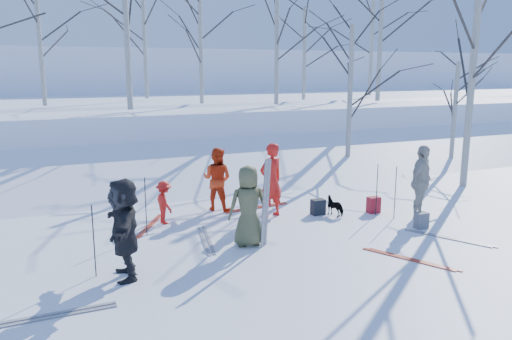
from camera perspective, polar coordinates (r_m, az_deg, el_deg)
name	(u,v)px	position (r m, az deg, el deg)	size (l,w,h in m)	color
ground	(283,240)	(11.07, 3.07, -8.04)	(120.00, 120.00, 0.00)	white
snow_ramp	(194,173)	(17.36, -7.13, -0.39)	(70.00, 9.50, 1.40)	white
snow_plateau	(140,121)	(26.89, -13.10, 5.44)	(70.00, 18.00, 2.20)	white
far_hill	(97,88)	(47.61, -17.69, 8.91)	(90.00, 30.00, 6.00)	white
skier_olive_center	(248,206)	(10.52, -0.88, -4.14)	(0.84, 0.55, 1.73)	#4F5130
skier_red_north	(271,180)	(12.57, 1.73, -1.17)	(0.69, 0.45, 1.89)	red
skier_redor_behind	(217,179)	(13.22, -4.47, -1.04)	(0.81, 0.63, 1.68)	red
skier_red_seated	(164,202)	(12.28, -10.45, -3.67)	(0.68, 0.39, 1.05)	red
skier_cream_east	(421,182)	(13.09, 18.35, -1.32)	(1.09, 0.45, 1.86)	beige
skier_grey_west	(124,229)	(9.21, -14.83, -6.51)	(1.70, 0.54, 1.83)	black
dog	(335,206)	(12.98, 9.07, -4.08)	(0.26, 0.58, 0.49)	black
upright_ski_left	(264,204)	(10.33, 0.92, -3.95)	(0.07, 0.02, 1.90)	silver
upright_ski_right	(267,203)	(10.44, 1.28, -3.77)	(0.07, 0.02, 1.90)	silver
ski_pair_a	(450,238)	(11.96, 21.25, -7.29)	(1.08, 1.76, 0.02)	silver
ski_pair_b	(410,259)	(10.45, 17.21, -9.71)	(1.06, 1.77, 0.02)	#B32F19
ski_pair_c	(206,240)	(11.12, -5.73, -7.95)	(0.53, 1.91, 0.02)	silver
ski_pair_d	(52,316)	(8.50, -22.24, -15.15)	(1.90, 0.23, 0.02)	silver
ski_pair_e	(257,207)	(13.56, 0.08, -4.30)	(1.91, 0.41, 0.02)	#B32F19
ski_pair_f	(150,225)	(12.31, -12.02, -6.20)	(1.10, 1.76, 0.02)	#B32F19
ski_pole_a	(146,206)	(11.48, -12.48, -4.09)	(0.02, 0.02, 1.34)	black
ski_pole_b	(266,186)	(13.18, 1.11, -1.79)	(0.02, 0.02, 1.34)	black
ski_pole_c	(94,241)	(9.48, -18.05, -7.73)	(0.02, 0.02, 1.34)	black
ski_pole_d	(270,183)	(13.53, 1.63, -1.44)	(0.02, 0.02, 1.34)	black
ski_pole_e	(377,190)	(13.10, 13.64, -2.21)	(0.02, 0.02, 1.34)	black
ski_pole_f	(395,193)	(12.91, 15.63, -2.51)	(0.02, 0.02, 1.34)	black
backpack_red	(374,205)	(13.42, 13.29, -3.89)	(0.32, 0.22, 0.42)	maroon
backpack_grey	(421,220)	(12.44, 18.38, -5.50)	(0.30, 0.20, 0.38)	#5A5D62
backpack_dark	(318,207)	(13.00, 7.10, -4.22)	(0.34, 0.24, 0.40)	black
birch_plateau_a	(277,42)	(21.72, 2.39, 14.45)	(4.27, 4.27, 5.25)	silver
birch_plateau_b	(304,54)	(24.99, 5.54, 13.08)	(3.70, 3.70, 4.43)	silver
birch_plateau_c	(201,46)	(22.32, -6.34, 13.91)	(4.05, 4.05, 4.93)	silver
birch_plateau_d	(381,17)	(24.84, 14.14, 16.55)	(5.97, 5.97, 7.67)	silver
birch_plateau_e	(144,38)	(26.61, -12.63, 14.56)	(4.86, 4.86, 6.09)	silver
birch_plateau_f	(39,37)	(22.65, -23.51, 13.74)	(4.45, 4.45, 5.50)	silver
birch_plateau_g	(126,10)	(19.52, -14.69, 17.30)	(5.63, 5.63, 7.19)	silver
birch_plateau_h	(372,36)	(29.92, 13.12, 14.74)	(5.28, 5.28, 6.68)	silver
birch_edge_b	(473,72)	(16.99, 23.51, 10.24)	(5.64, 5.64, 7.21)	silver
birch_edge_c	(454,115)	(20.54, 21.73, 5.89)	(3.38, 3.38, 3.97)	silver
birch_edge_e	(350,99)	(18.40, 10.67, 7.94)	(4.27, 4.27, 5.24)	silver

